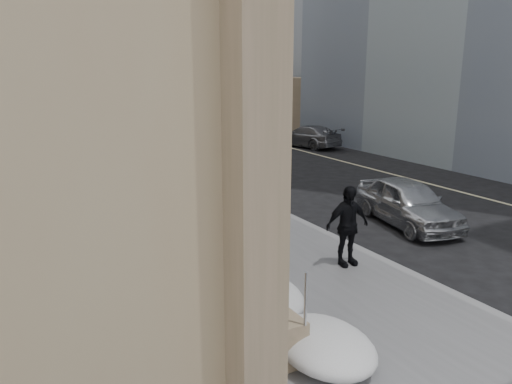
% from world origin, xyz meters
% --- Properties ---
extents(ground, '(140.00, 140.00, 0.00)m').
position_xyz_m(ground, '(0.00, 0.00, 0.00)').
color(ground, black).
rests_on(ground, ground).
extents(sidewalk, '(5.00, 80.00, 0.12)m').
position_xyz_m(sidewalk, '(0.00, 10.00, 0.06)').
color(sidewalk, '#59595B').
rests_on(sidewalk, ground).
extents(curb, '(0.24, 80.00, 0.12)m').
position_xyz_m(curb, '(2.62, 10.00, 0.06)').
color(curb, slate).
rests_on(curb, ground).
extents(lane_line, '(0.15, 70.00, 0.01)m').
position_xyz_m(lane_line, '(10.50, 10.00, 0.01)').
color(lane_line, '#BFB78C').
rests_on(lane_line, ground).
extents(far_podium, '(2.00, 80.00, 4.00)m').
position_xyz_m(far_podium, '(15.50, 10.00, 2.00)').
color(far_podium, '#7A6B4F').
rests_on(far_podium, ground).
extents(streetlight_mid, '(1.71, 0.24, 8.00)m').
position_xyz_m(streetlight_mid, '(2.74, 14.00, 4.58)').
color(streetlight_mid, '#2D2D30').
rests_on(streetlight_mid, ground).
extents(streetlight_far, '(1.71, 0.24, 8.00)m').
position_xyz_m(streetlight_far, '(2.74, 34.00, 4.58)').
color(streetlight_far, '#2D2D30').
rests_on(streetlight_far, ground).
extents(traffic_signal, '(4.10, 0.22, 6.00)m').
position_xyz_m(traffic_signal, '(2.07, 22.00, 4.00)').
color(traffic_signal, '#2D2D30').
rests_on(traffic_signal, ground).
extents(snow_bank, '(1.70, 18.10, 0.76)m').
position_xyz_m(snow_bank, '(-1.42, 8.11, 0.47)').
color(snow_bank, silver).
rests_on(snow_bank, sidewalk).
extents(mounted_horse_left, '(1.44, 2.77, 2.79)m').
position_xyz_m(mounted_horse_left, '(-0.29, 4.54, 1.30)').
color(mounted_horse_left, '#4B2E16').
rests_on(mounted_horse_left, sidewalk).
extents(mounted_horse_right, '(2.44, 2.57, 2.78)m').
position_xyz_m(mounted_horse_right, '(0.19, 6.19, 1.33)').
color(mounted_horse_right, '#432713').
rests_on(mounted_horse_right, sidewalk).
extents(pedestrian, '(1.21, 0.58, 2.00)m').
position_xyz_m(pedestrian, '(1.57, 1.13, 1.12)').
color(pedestrian, black).
rests_on(pedestrian, sidewalk).
extents(car_silver, '(2.56, 4.52, 1.45)m').
position_xyz_m(car_silver, '(5.53, 3.04, 0.72)').
color(car_silver, '#A7AAAF').
rests_on(car_silver, ground).
extents(car_grey, '(2.65, 4.83, 1.33)m').
position_xyz_m(car_grey, '(11.66, 17.37, 0.66)').
color(car_grey, slate).
rests_on(car_grey, ground).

